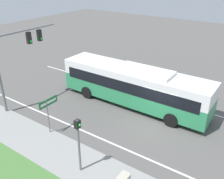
{
  "coord_description": "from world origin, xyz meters",
  "views": [
    {
      "loc": [
        -14.0,
        -5.94,
        9.94
      ],
      "look_at": [
        0.01,
        3.72,
        1.65
      ],
      "focal_mm": 40.0,
      "sensor_mm": 36.0,
      "label": 1
    }
  ],
  "objects_px": {
    "bus": "(134,84)",
    "pedestrian_signal": "(78,138)",
    "street_sign": "(48,109)",
    "signal_gantry": "(17,53)"
  },
  "relations": [
    {
      "from": "street_sign",
      "to": "pedestrian_signal",
      "type": "bearing_deg",
      "value": -111.46
    },
    {
      "from": "bus",
      "to": "pedestrian_signal",
      "type": "distance_m",
      "value": 8.21
    },
    {
      "from": "signal_gantry",
      "to": "pedestrian_signal",
      "type": "xyz_separation_m",
      "value": [
        -3.24,
        -8.77,
        -2.06
      ]
    },
    {
      "from": "bus",
      "to": "pedestrian_signal",
      "type": "height_order",
      "value": "pedestrian_signal"
    },
    {
      "from": "signal_gantry",
      "to": "pedestrian_signal",
      "type": "distance_m",
      "value": 9.57
    },
    {
      "from": "signal_gantry",
      "to": "pedestrian_signal",
      "type": "relative_size",
      "value": 1.83
    },
    {
      "from": "pedestrian_signal",
      "to": "street_sign",
      "type": "relative_size",
      "value": 1.27
    },
    {
      "from": "pedestrian_signal",
      "to": "street_sign",
      "type": "height_order",
      "value": "pedestrian_signal"
    },
    {
      "from": "pedestrian_signal",
      "to": "street_sign",
      "type": "bearing_deg",
      "value": 68.54
    },
    {
      "from": "bus",
      "to": "signal_gantry",
      "type": "height_order",
      "value": "signal_gantry"
    }
  ]
}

